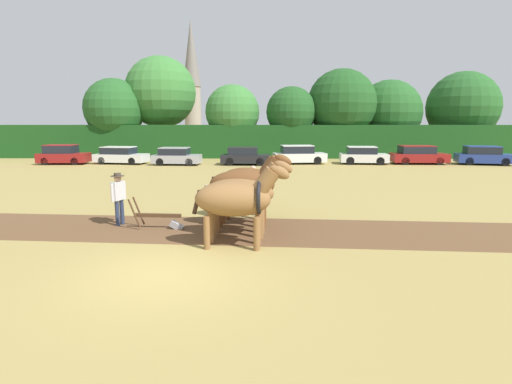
{
  "coord_description": "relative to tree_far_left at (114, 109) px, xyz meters",
  "views": [
    {
      "loc": [
        2.27,
        -8.88,
        3.54
      ],
      "look_at": [
        2.07,
        4.77,
        1.1
      ],
      "focal_mm": 28.0,
      "sensor_mm": 36.0,
      "label": 1
    }
  ],
  "objects": [
    {
      "name": "tree_right",
      "position": [
        27.81,
        2.49,
        -0.36
      ],
      "size": [
        6.73,
        6.73,
        7.74
      ],
      "color": "#4C3823",
      "rests_on": "ground"
    },
    {
      "name": "parked_car_far_right",
      "position": [
        27.61,
        -6.62,
        -3.99
      ],
      "size": [
        4.49,
        1.86,
        1.53
      ],
      "rotation": [
        0.0,
        0.0,
        -0.01
      ],
      "color": "maroon",
      "rests_on": "ground"
    },
    {
      "name": "parked_car_center_left",
      "position": [
        7.62,
        -7.58,
        -4.05
      ],
      "size": [
        3.91,
        2.0,
        1.41
      ],
      "rotation": [
        0.0,
        0.0,
        -0.05
      ],
      "color": "#9E9EA8",
      "rests_on": "ground"
    },
    {
      "name": "draft_horse_lead_left",
      "position": [
        13.91,
        -29.07,
        -3.34
      ],
      "size": [
        2.81,
        1.17,
        2.42
      ],
      "rotation": [
        0.0,
        0.0,
        -0.07
      ],
      "color": "brown",
      "rests_on": "ground"
    },
    {
      "name": "tree_center",
      "position": [
        17.49,
        -0.03,
        -0.33
      ],
      "size": [
        4.92,
        4.92,
        6.88
      ],
      "color": "#4C3823",
      "rests_on": "ground"
    },
    {
      "name": "tree_center_right",
      "position": [
        22.54,
        0.79,
        0.49
      ],
      "size": [
        6.84,
        6.84,
        8.64
      ],
      "color": "#423323",
      "rests_on": "ground"
    },
    {
      "name": "draft_horse_lead_right",
      "position": [
        13.99,
        -27.92,
        -3.38
      ],
      "size": [
        2.94,
        1.09,
        2.44
      ],
      "rotation": [
        0.0,
        0.0,
        -0.07
      ],
      "color": "brown",
      "rests_on": "ground"
    },
    {
      "name": "farmer_beside_team",
      "position": [
        14.25,
        -23.64,
        -3.72
      ],
      "size": [
        0.57,
        0.46,
        1.72
      ],
      "rotation": [
        0.0,
        0.0,
        0.95
      ],
      "color": "#4C4C4C",
      "rests_on": "ground"
    },
    {
      "name": "hedgerow",
      "position": [
        12.34,
        -1.35,
        -3.15
      ],
      "size": [
        58.61,
        1.32,
        3.17
      ],
      "primitive_type": "cube",
      "color": "#194719",
      "rests_on": "ground"
    },
    {
      "name": "plow",
      "position": [
        11.29,
        -27.17,
        -4.4
      ],
      "size": [
        1.81,
        0.48,
        1.13
      ],
      "rotation": [
        0.0,
        0.0,
        -0.07
      ],
      "color": "#4C331E",
      "rests_on": "ground"
    },
    {
      "name": "plowed_furrow_strip",
      "position": [
        8.63,
        -26.99,
        -4.73
      ],
      "size": [
        35.41,
        5.64,
        0.01
      ],
      "primitive_type": "cube",
      "rotation": [
        0.0,
        0.0,
        -0.07
      ],
      "color": "brown",
      "rests_on": "ground"
    },
    {
      "name": "draft_horse_trail_left",
      "position": [
        14.07,
        -26.77,
        -3.28
      ],
      "size": [
        2.9,
        1.15,
        2.53
      ],
      "rotation": [
        0.0,
        0.0,
        -0.07
      ],
      "color": "brown",
      "rests_on": "ground"
    },
    {
      "name": "tree_center_left",
      "position": [
        11.66,
        0.25,
        -0.33
      ],
      "size": [
        5.36,
        5.36,
        7.09
      ],
      "color": "#4C3823",
      "rests_on": "ground"
    },
    {
      "name": "ground_plane",
      "position": [
        12.34,
        -31.11,
        -4.73
      ],
      "size": [
        240.0,
        240.0,
        0.0
      ],
      "primitive_type": "plane",
      "color": "#998447"
    },
    {
      "name": "parked_car_center_right",
      "position": [
        17.68,
        -6.67,
        -3.98
      ],
      "size": [
        4.48,
        2.3,
        1.55
      ],
      "rotation": [
        0.0,
        0.0,
        0.13
      ],
      "color": "silver",
      "rests_on": "ground"
    },
    {
      "name": "tree_far_left",
      "position": [
        0.0,
        0.0,
        0.0
      ],
      "size": [
        5.88,
        5.88,
        7.68
      ],
      "color": "#4C3823",
      "rests_on": "ground"
    },
    {
      "name": "tree_left",
      "position": [
        4.15,
        2.09,
        1.72
      ],
      "size": [
        7.25,
        7.25,
        10.08
      ],
      "color": "brown",
      "rests_on": "ground"
    },
    {
      "name": "parked_car_right",
      "position": [
        23.02,
        -6.72,
        -4.02
      ],
      "size": [
        4.0,
        2.16,
        1.46
      ],
      "rotation": [
        0.0,
        0.0,
        -0.09
      ],
      "color": "silver",
      "rests_on": "ground"
    },
    {
      "name": "draft_horse_trail_right",
      "position": [
        14.13,
        -25.62,
        -3.33
      ],
      "size": [
        2.61,
        1.12,
        2.41
      ],
      "rotation": [
        0.0,
        0.0,
        -0.07
      ],
      "color": "brown",
      "rests_on": "ground"
    },
    {
      "name": "parked_car_end_right",
      "position": [
        32.75,
        -7.07,
        -3.99
      ],
      "size": [
        4.5,
        2.62,
        1.52
      ],
      "rotation": [
        0.0,
        0.0,
        -0.2
      ],
      "color": "navy",
      "rests_on": "ground"
    },
    {
      "name": "church_spire",
      "position": [
        1.53,
        36.46,
        6.67
      ],
      "size": [
        3.36,
        3.36,
        21.79
      ],
      "color": "gray",
      "rests_on": "ground"
    },
    {
      "name": "farmer_at_plow",
      "position": [
        9.74,
        -26.72,
        -3.65
      ],
      "size": [
        0.45,
        0.66,
        1.81
      ],
      "rotation": [
        0.0,
        0.0,
        -0.37
      ],
      "color": "#28334C",
      "rests_on": "ground"
    },
    {
      "name": "tree_far_right",
      "position": [
        35.42,
        2.59,
        0.23
      ],
      "size": [
        7.24,
        7.24,
        8.58
      ],
      "color": "#4C3823",
      "rests_on": "ground"
    },
    {
      "name": "parked_car_far_left",
      "position": [
        -1.91,
        -7.13,
        -3.97
      ],
      "size": [
        3.96,
        1.95,
        1.61
      ],
      "rotation": [
        0.0,
        0.0,
        0.04
      ],
      "color": "maroon",
      "rests_on": "ground"
    },
    {
      "name": "parked_car_left",
      "position": [
        2.78,
        -6.82,
        -4.04
      ],
      "size": [
        4.5,
        2.39,
        1.43
      ],
      "rotation": [
        0.0,
        0.0,
        -0.15
      ],
      "color": "silver",
      "rests_on": "ground"
    },
    {
      "name": "parked_car_center",
      "position": [
        13.22,
        -7.43,
        -4.03
      ],
      "size": [
        4.01,
        2.01,
        1.44
      ],
      "rotation": [
        0.0,
        0.0,
        -0.05
      ],
      "color": "black",
      "rests_on": "ground"
    }
  ]
}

